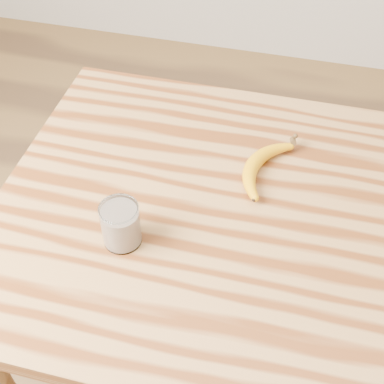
# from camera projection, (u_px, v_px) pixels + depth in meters

# --- Properties ---
(room) EXTENTS (4.04, 4.04, 2.70)m
(room) POSITION_uv_depth(u_px,v_px,m) (340.00, 9.00, 0.71)
(room) COLOR olive
(room) RESTS_ON ground
(table) EXTENTS (1.20, 0.80, 0.90)m
(table) POSITION_uv_depth(u_px,v_px,m) (285.00, 262.00, 1.14)
(table) COLOR #9E703E
(table) RESTS_ON ground
(smoothie_glass) EXTENTS (0.07, 0.07, 0.09)m
(smoothie_glass) POSITION_uv_depth(u_px,v_px,m) (121.00, 225.00, 0.98)
(smoothie_glass) COLOR white
(smoothie_glass) RESTS_ON table
(banana) EXTENTS (0.17, 0.28, 0.03)m
(banana) POSITION_uv_depth(u_px,v_px,m) (254.00, 163.00, 1.14)
(banana) COLOR orange
(banana) RESTS_ON table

